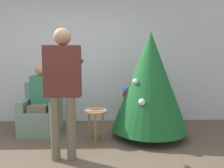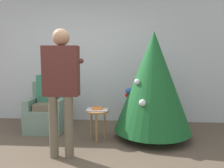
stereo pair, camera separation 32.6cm
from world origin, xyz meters
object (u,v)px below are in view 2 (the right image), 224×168
object	(u,v)px
christmas_tree	(153,82)
side_stool	(97,116)
person_standing	(61,80)
armchair	(47,113)
person_seated	(46,95)

from	to	relation	value
christmas_tree	side_stool	xyz separation A→B (m)	(-0.92, -0.17, -0.55)
person_standing	side_stool	distance (m)	0.99
armchair	person_standing	size ratio (longest dim) A/B	0.52
christmas_tree	armchair	bearing A→B (deg)	172.50
christmas_tree	person_seated	distance (m)	1.96
christmas_tree	person_standing	distance (m)	1.54
side_stool	person_seated	bearing A→B (deg)	158.08
person_seated	person_standing	size ratio (longest dim) A/B	0.71
armchair	side_stool	size ratio (longest dim) A/B	1.80
christmas_tree	armchair	size ratio (longest dim) A/B	1.99
person_standing	side_stool	xyz separation A→B (m)	(0.40, 0.63, -0.65)
person_seated	christmas_tree	bearing A→B (deg)	-6.87
christmas_tree	armchair	xyz separation A→B (m)	(-1.93, 0.25, -0.64)
person_standing	armchair	bearing A→B (deg)	120.10
christmas_tree	person_seated	size ratio (longest dim) A/B	1.45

